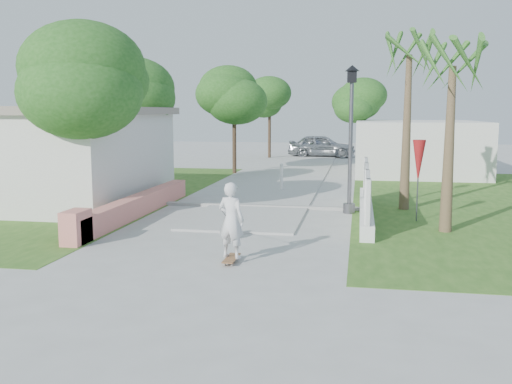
% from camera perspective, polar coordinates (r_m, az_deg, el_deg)
% --- Properties ---
extents(ground, '(90.00, 90.00, 0.00)m').
position_cam_1_polar(ground, '(12.67, -4.53, -6.04)').
color(ground, '#B7B7B2').
rests_on(ground, ground).
extents(path_strip, '(3.20, 36.00, 0.06)m').
position_cam_1_polar(path_strip, '(32.18, 4.61, 2.59)').
color(path_strip, '#B7B7B2').
rests_on(path_strip, ground).
extents(curb, '(6.50, 0.25, 0.10)m').
position_cam_1_polar(curb, '(18.41, 0.25, -1.42)').
color(curb, '#999993').
rests_on(curb, ground).
extents(grass_left, '(8.00, 20.00, 0.01)m').
position_cam_1_polar(grass_left, '(22.54, -16.63, -0.12)').
color(grass_left, '#305D1D').
rests_on(grass_left, ground).
extents(grass_right, '(8.00, 20.00, 0.01)m').
position_cam_1_polar(grass_right, '(20.47, 20.96, -1.12)').
color(grass_right, '#305D1D').
rests_on(grass_right, ground).
extents(pink_wall, '(0.45, 8.20, 0.80)m').
position_cam_1_polar(pink_wall, '(16.96, -12.28, -1.52)').
color(pink_wall, '#E57F75').
rests_on(pink_wall, ground).
extents(house_left, '(8.40, 7.40, 3.23)m').
position_cam_1_polar(house_left, '(21.13, -21.68, 3.57)').
color(house_left, silver).
rests_on(house_left, ground).
extents(lattice_fence, '(0.35, 7.00, 1.50)m').
position_cam_1_polar(lattice_fence, '(17.07, 10.96, -0.64)').
color(lattice_fence, white).
rests_on(lattice_fence, ground).
extents(building_right, '(6.00, 8.00, 2.60)m').
position_cam_1_polar(building_right, '(30.06, 15.73, 4.36)').
color(building_right, silver).
rests_on(building_right, ground).
extents(street_lamp, '(0.44, 0.44, 4.44)m').
position_cam_1_polar(street_lamp, '(17.39, 9.46, 5.79)').
color(street_lamp, '#59595E').
rests_on(street_lamp, ground).
extents(bollard, '(0.14, 0.14, 1.09)m').
position_cam_1_polar(bollard, '(22.22, 2.56, 1.60)').
color(bollard, white).
rests_on(bollard, ground).
extents(patio_umbrella, '(0.36, 0.36, 2.30)m').
position_cam_1_polar(patio_umbrella, '(16.52, 15.95, 2.90)').
color(patio_umbrella, '#59595E').
rests_on(patio_umbrella, ground).
extents(tree_left_near, '(3.60, 3.60, 5.28)m').
position_cam_1_polar(tree_left_near, '(16.73, -17.21, 10.24)').
color(tree_left_near, '#4C3826').
rests_on(tree_left_near, ground).
extents(tree_left_mid, '(3.20, 3.20, 4.85)m').
position_cam_1_polar(tree_left_mid, '(22.12, -12.87, 8.93)').
color(tree_left_mid, '#4C3826').
rests_on(tree_left_mid, ground).
extents(tree_path_left, '(3.40, 3.40, 5.23)m').
position_cam_1_polar(tree_path_left, '(28.54, -2.18, 9.54)').
color(tree_path_left, '#4C3826').
rests_on(tree_path_left, ground).
extents(tree_path_right, '(3.00, 3.00, 4.79)m').
position_cam_1_polar(tree_path_right, '(31.86, 10.51, 8.67)').
color(tree_path_right, '#4C3826').
rests_on(tree_path_right, ground).
extents(tree_path_far, '(3.20, 3.20, 5.17)m').
position_cam_1_polar(tree_path_far, '(38.33, 1.39, 9.16)').
color(tree_path_far, '#4C3826').
rests_on(tree_path_far, ground).
extents(palm_far, '(1.80, 1.80, 5.30)m').
position_cam_1_polar(palm_far, '(18.49, 15.06, 12.14)').
color(palm_far, brown).
rests_on(palm_far, ground).
extents(palm_near, '(1.80, 1.80, 4.70)m').
position_cam_1_polar(palm_near, '(15.27, 19.04, 10.91)').
color(palm_near, brown).
rests_on(palm_near, ground).
extents(skateboarder, '(0.80, 2.77, 1.67)m').
position_cam_1_polar(skateboarder, '(12.36, -2.70, -2.73)').
color(skateboarder, '#905E39').
rests_on(skateboarder, ground).
extents(dog, '(0.28, 0.57, 0.39)m').
position_cam_1_polar(dog, '(13.96, -2.40, -3.80)').
color(dog, white).
rests_on(dog, ground).
extents(parked_car, '(4.53, 1.88, 1.53)m').
position_cam_1_polar(parked_car, '(39.10, 6.60, 4.61)').
color(parked_car, '#AFB0B7').
rests_on(parked_car, ground).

